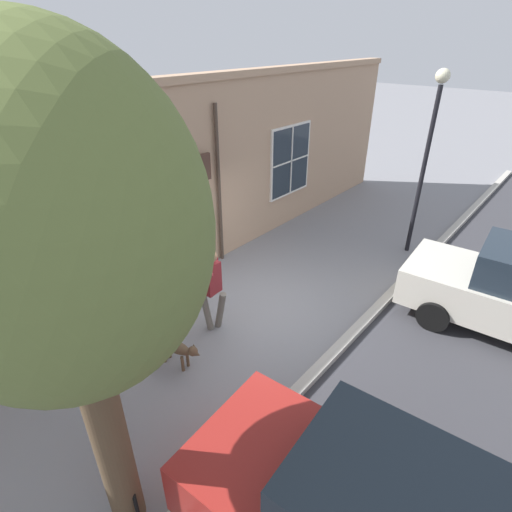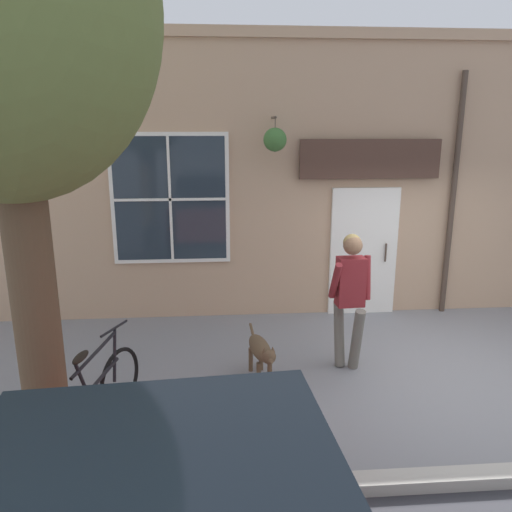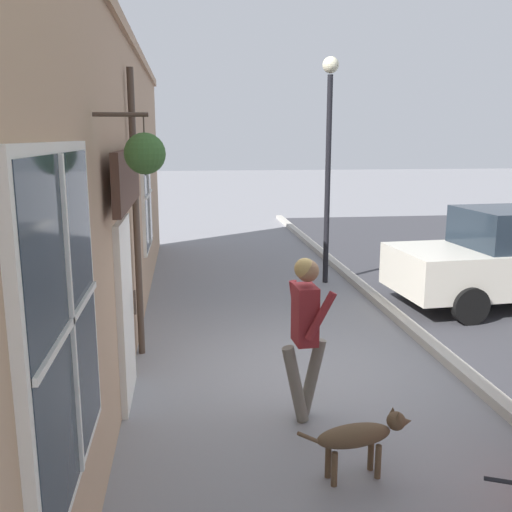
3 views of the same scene
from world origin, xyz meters
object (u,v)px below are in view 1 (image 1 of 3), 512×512
at_px(dog_on_leash, 177,348).
at_px(street_tree_by_curb, 51,238).
at_px(street_lamp, 430,139).
at_px(leaning_bicycle, 119,452).
at_px(pedestrian_walking, 212,282).

height_order(dog_on_leash, street_tree_by_curb, street_tree_by_curb).
relative_size(dog_on_leash, street_lamp, 0.24).
bearing_deg(street_lamp, leaning_bicycle, -92.93).
height_order(leaning_bicycle, street_lamp, street_lamp).
relative_size(street_tree_by_curb, leaning_bicycle, 3.21).
bearing_deg(leaning_bicycle, pedestrian_walking, 112.62).
distance_m(dog_on_leash, street_tree_by_curb, 4.25).
bearing_deg(dog_on_leash, pedestrian_walking, 103.04).
relative_size(pedestrian_walking, leaning_bicycle, 1.07).
height_order(pedestrian_walking, street_lamp, street_lamp).
height_order(pedestrian_walking, dog_on_leash, pedestrian_walking).
relative_size(dog_on_leash, street_tree_by_curb, 0.21).
relative_size(pedestrian_walking, dog_on_leash, 1.61).
relative_size(dog_on_leash, leaning_bicycle, 0.67).
bearing_deg(pedestrian_walking, street_lamp, 73.86).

